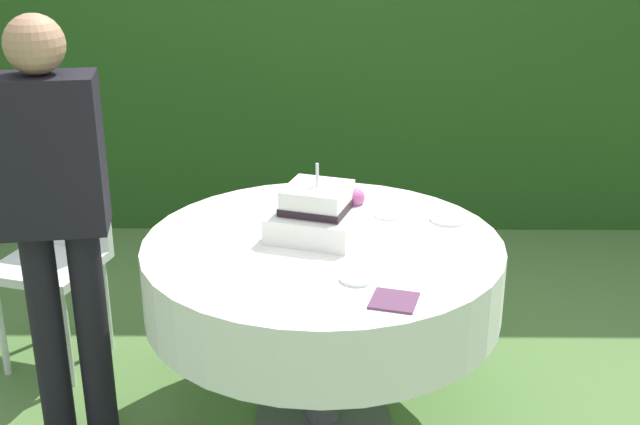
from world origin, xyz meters
TOP-DOWN VIEW (x-y plane):
  - ground_plane at (0.00, 0.00)m, footprint 20.00×20.00m
  - foliage_hedge at (0.00, 2.24)m, footprint 5.56×0.53m
  - cake_table at (0.00, 0.00)m, footprint 1.31×1.31m
  - wedding_cake at (-0.02, 0.07)m, footprint 0.40×0.40m
  - serving_plate_near at (0.25, 0.25)m, footprint 0.11×0.11m
  - serving_plate_far at (0.11, -0.32)m, footprint 0.12×0.12m
  - serving_plate_left at (0.49, 0.21)m, footprint 0.15×0.15m
  - napkin_stack at (0.22, -0.47)m, footprint 0.17×0.17m
  - garden_chair at (-1.15, 0.52)m, footprint 0.49×0.49m
  - standing_person at (-0.94, -0.07)m, footprint 0.39×0.25m

SIDE VIEW (x-z plane):
  - ground_plane at x=0.00m, z-range 0.00..0.00m
  - garden_chair at x=-1.15m, z-range 0.10..0.99m
  - cake_table at x=0.00m, z-range 0.25..1.03m
  - napkin_stack at x=0.22m, z-range 0.78..0.78m
  - serving_plate_near at x=0.25m, z-range 0.78..0.79m
  - serving_plate_far at x=0.11m, z-range 0.78..0.79m
  - serving_plate_left at x=0.49m, z-range 0.78..0.79m
  - wedding_cake at x=-0.02m, z-range 0.72..1.00m
  - standing_person at x=-0.94m, z-range 0.13..1.73m
  - foliage_hedge at x=0.00m, z-range 0.00..2.70m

